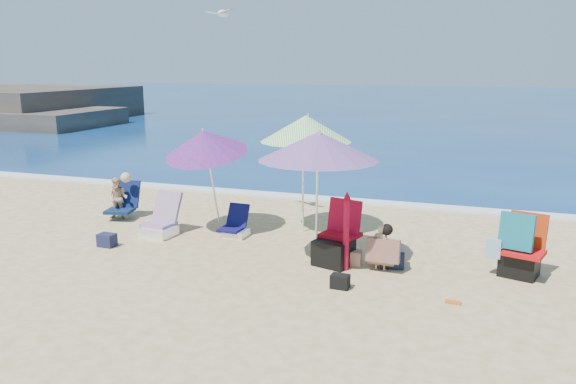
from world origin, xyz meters
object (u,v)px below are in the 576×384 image
(umbrella_striped, at_px, (306,129))
(furled_umbrella, at_px, (346,227))
(camp_chair_left, at_px, (336,245))
(person_center, at_px, (382,248))
(umbrella_turquoise, at_px, (318,146))
(seagull, at_px, (223,13))
(person_left, at_px, (120,198))
(umbrella_blue, at_px, (205,142))
(chair_rainbow, at_px, (161,224))
(camp_chair_right, at_px, (519,253))
(chair_navy, at_px, (235,228))

(umbrella_striped, distance_m, furled_umbrella, 2.64)
(camp_chair_left, xyz_separation_m, person_center, (0.80, -0.09, 0.07))
(umbrella_turquoise, height_order, person_center, umbrella_turquoise)
(person_center, xyz_separation_m, seagull, (-3.60, 1.83, 3.90))
(umbrella_turquoise, distance_m, camp_chair_left, 1.72)
(umbrella_striped, relative_size, person_left, 2.35)
(umbrella_blue, bearing_deg, furled_umbrella, -21.09)
(chair_rainbow, distance_m, seagull, 4.34)
(umbrella_striped, xyz_separation_m, umbrella_blue, (-1.85, -0.68, -0.26))
(person_left, bearing_deg, camp_chair_left, -13.98)
(umbrella_turquoise, relative_size, camp_chair_left, 2.25)
(camp_chair_left, xyz_separation_m, camp_chair_right, (2.90, 0.36, 0.07))
(umbrella_blue, bearing_deg, person_left, 171.31)
(umbrella_turquoise, relative_size, camp_chair_right, 2.24)
(person_left, bearing_deg, furled_umbrella, -16.01)
(umbrella_striped, height_order, camp_chair_left, umbrella_striped)
(furled_umbrella, relative_size, seagull, 1.77)
(chair_navy, bearing_deg, umbrella_blue, 175.68)
(chair_rainbow, height_order, camp_chair_left, camp_chair_left)
(furled_umbrella, bearing_deg, chair_navy, 155.07)
(umbrella_turquoise, height_order, camp_chair_left, umbrella_turquoise)
(umbrella_blue, height_order, person_left, umbrella_blue)
(umbrella_blue, bearing_deg, chair_navy, -4.32)
(furled_umbrella, bearing_deg, umbrella_striped, 124.01)
(chair_rainbow, xyz_separation_m, person_center, (4.48, -0.60, 0.17))
(chair_rainbow, bearing_deg, chair_navy, 14.76)
(camp_chair_right, relative_size, person_left, 1.04)
(umbrella_striped, distance_m, camp_chair_right, 4.46)
(chair_navy, height_order, chair_rainbow, chair_rainbow)
(furled_umbrella, bearing_deg, umbrella_blue, 158.91)
(furled_umbrella, relative_size, chair_navy, 2.18)
(furled_umbrella, relative_size, camp_chair_left, 1.26)
(furled_umbrella, distance_m, person_center, 0.69)
(umbrella_turquoise, xyz_separation_m, person_left, (-4.87, 1.39, -1.54))
(furled_umbrella, xyz_separation_m, seagull, (-3.03, 2.00, 3.55))
(chair_navy, relative_size, chair_rainbow, 0.72)
(person_left, bearing_deg, umbrella_blue, -8.69)
(umbrella_striped, distance_m, umbrella_blue, 1.98)
(chair_rainbow, relative_size, seagull, 1.12)
(umbrella_striped, height_order, chair_rainbow, umbrella_striped)
(umbrella_blue, relative_size, person_left, 2.19)
(umbrella_blue, bearing_deg, camp_chair_left, -18.03)
(umbrella_turquoise, bearing_deg, umbrella_blue, 158.12)
(umbrella_striped, xyz_separation_m, person_left, (-4.13, -0.33, -1.62))
(umbrella_striped, distance_m, camp_chair_left, 2.61)
(camp_chair_right, xyz_separation_m, seagull, (-5.70, 1.38, 3.90))
(furled_umbrella, distance_m, camp_chair_left, 0.54)
(chair_navy, relative_size, person_left, 0.60)
(seagull, bearing_deg, person_center, -26.91)
(person_left, distance_m, seagull, 4.52)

